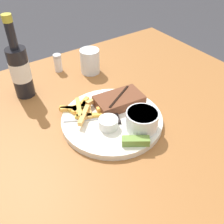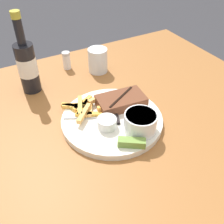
# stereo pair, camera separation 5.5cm
# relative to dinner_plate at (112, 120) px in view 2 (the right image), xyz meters

# --- Properties ---
(dining_table) EXTENTS (1.11, 0.93, 0.76)m
(dining_table) POSITION_rel_dinner_plate_xyz_m (0.00, 0.00, -0.11)
(dining_table) COLOR #935B2D
(dining_table) RESTS_ON ground_plane
(dinner_plate) EXTENTS (0.28, 0.28, 0.02)m
(dinner_plate) POSITION_rel_dinner_plate_xyz_m (0.00, 0.00, 0.00)
(dinner_plate) COLOR silver
(dinner_plate) RESTS_ON dining_table
(steak_portion) EXTENTS (0.15, 0.10, 0.03)m
(steak_portion) POSITION_rel_dinner_plate_xyz_m (0.05, 0.04, 0.02)
(steak_portion) COLOR brown
(steak_portion) RESTS_ON dinner_plate
(fries_pile) EXTENTS (0.14, 0.12, 0.02)m
(fries_pile) POSITION_rel_dinner_plate_xyz_m (-0.05, 0.07, 0.02)
(fries_pile) COLOR gold
(fries_pile) RESTS_ON dinner_plate
(coleslaw_cup) EXTENTS (0.09, 0.09, 0.05)m
(coleslaw_cup) POSITION_rel_dinner_plate_xyz_m (0.04, -0.08, 0.04)
(coleslaw_cup) COLOR white
(coleslaw_cup) RESTS_ON dinner_plate
(dipping_sauce_cup) EXTENTS (0.05, 0.05, 0.03)m
(dipping_sauce_cup) POSITION_rel_dinner_plate_xyz_m (-0.03, -0.03, 0.02)
(dipping_sauce_cup) COLOR silver
(dipping_sauce_cup) RESTS_ON dinner_plate
(pickle_spear) EXTENTS (0.07, 0.06, 0.02)m
(pickle_spear) POSITION_rel_dinner_plate_xyz_m (-0.01, -0.12, 0.02)
(pickle_spear) COLOR olive
(pickle_spear) RESTS_ON dinner_plate
(fork_utensil) EXTENTS (0.12, 0.07, 0.00)m
(fork_utensil) POSITION_rel_dinner_plate_xyz_m (-0.07, 0.03, 0.01)
(fork_utensil) COLOR #B7B7BC
(fork_utensil) RESTS_ON dinner_plate
(knife_utensil) EXTENTS (0.07, 0.16, 0.01)m
(knife_utensil) POSITION_rel_dinner_plate_xyz_m (0.02, 0.03, 0.01)
(knife_utensil) COLOR #B7B7BC
(knife_utensil) RESTS_ON dinner_plate
(beer_bottle) EXTENTS (0.06, 0.06, 0.26)m
(beer_bottle) POSITION_rel_dinner_plate_xyz_m (-0.15, 0.27, 0.08)
(beer_bottle) COLOR black
(beer_bottle) RESTS_ON dining_table
(drinking_glass) EXTENTS (0.07, 0.07, 0.09)m
(drinking_glass) POSITION_rel_dinner_plate_xyz_m (0.09, 0.27, 0.03)
(drinking_glass) COLOR silver
(drinking_glass) RESTS_ON dining_table
(salt_shaker) EXTENTS (0.03, 0.03, 0.07)m
(salt_shaker) POSITION_rel_dinner_plate_xyz_m (0.00, 0.35, 0.02)
(salt_shaker) COLOR white
(salt_shaker) RESTS_ON dining_table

